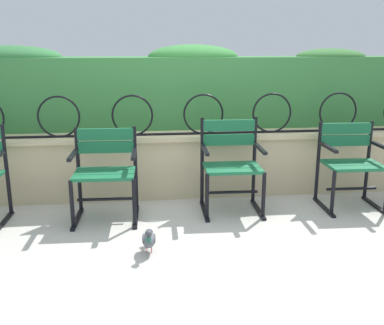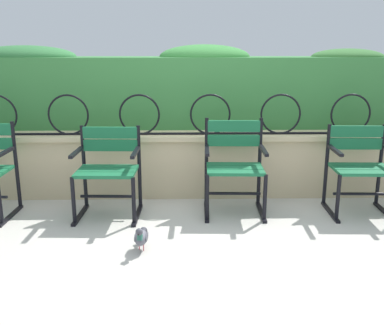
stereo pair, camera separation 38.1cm
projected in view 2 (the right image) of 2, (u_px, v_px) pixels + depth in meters
name	position (u px, v px, depth m)	size (l,w,h in m)	color
ground_plane	(192.00, 224.00, 4.00)	(60.00, 60.00, 0.00)	#BCB7AD
stone_wall	(191.00, 164.00, 4.74)	(6.84, 0.41, 0.67)	#C6B289
iron_arch_fence	(177.00, 117.00, 4.54)	(6.31, 0.02, 0.42)	black
hedge_row	(187.00, 88.00, 5.05)	(6.70, 0.69, 0.91)	#387A3D
park_chair_centre_left	(108.00, 168.00, 4.14)	(0.60, 0.54, 0.83)	#19663D
park_chair_centre_right	(234.00, 164.00, 4.22)	(0.58, 0.54, 0.89)	#19663D
park_chair_rightmost	(359.00, 166.00, 4.21)	(0.59, 0.54, 0.82)	#19663D
pigeon_near_chairs	(141.00, 237.00, 3.46)	(0.11, 0.29, 0.22)	#5B5B66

